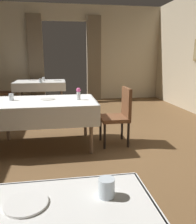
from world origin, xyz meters
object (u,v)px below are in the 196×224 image
at_px(chair_mid_right, 119,113).
at_px(flower_vase_mid, 79,93).
at_px(glass_far_a, 41,80).
at_px(glass_far_b, 44,79).
at_px(dining_table_far, 40,84).
at_px(plate_mid_b, 48,99).
at_px(plate_far_c, 58,80).
at_px(glass_near_c, 106,188).
at_px(glass_mid_c, 11,97).
at_px(dining_table_mid, 45,106).
at_px(chair_far_left, 1,90).
at_px(plate_near_d, 26,203).
at_px(plate_far_d, 32,80).

xyz_separation_m(chair_mid_right, flower_vase_mid, (-0.65, 0.04, 0.34)).
relative_size(glass_far_a, glass_far_b, 1.00).
distance_m(dining_table_far, plate_mid_b, 2.93).
xyz_separation_m(dining_table_far, plate_far_c, (0.48, 0.06, 0.09)).
xyz_separation_m(glass_near_c, glass_mid_c, (-0.95, 2.71, 0.01)).
xyz_separation_m(glass_far_a, glass_far_b, (0.04, 0.46, 0.00)).
relative_size(glass_mid_c, plate_far_c, 0.47).
bearing_deg(dining_table_mid, chair_far_left, 114.34).
xyz_separation_m(plate_near_d, plate_mid_b, (-0.03, 2.71, 0.00)).
height_order(flower_vase_mid, glass_mid_c, flower_vase_mid).
bearing_deg(glass_near_c, plate_near_d, -179.67).
bearing_deg(glass_far_a, plate_near_d, -86.43).
height_order(flower_vase_mid, plate_mid_b, flower_vase_mid).
bearing_deg(glass_near_c, dining_table_mid, 99.63).
relative_size(dining_table_mid, plate_far_d, 7.25).
distance_m(dining_table_mid, chair_far_left, 3.33).
bearing_deg(flower_vase_mid, chair_mid_right, -3.72).
distance_m(chair_far_left, glass_far_b, 1.20).
relative_size(plate_near_d, flower_vase_mid, 1.07).
bearing_deg(chair_far_left, glass_far_a, -19.03).
bearing_deg(dining_table_mid, glass_far_b, 93.89).
relative_size(dining_table_far, chair_mid_right, 1.48).
bearing_deg(plate_near_d, flower_vase_mid, 80.13).
bearing_deg(glass_near_c, chair_mid_right, 74.07).
height_order(plate_near_d, glass_mid_c, glass_mid_c).
height_order(glass_near_c, glass_far_b, glass_far_b).
height_order(plate_near_d, glass_far_a, glass_far_a).
bearing_deg(glass_mid_c, flower_vase_mid, -6.42).
bearing_deg(chair_far_left, plate_near_d, -75.67).
bearing_deg(flower_vase_mid, glass_near_c, -91.76).
bearing_deg(plate_far_c, glass_near_c, -87.37).
relative_size(dining_table_far, glass_far_a, 13.62).
bearing_deg(flower_vase_mid, plate_mid_b, 167.00).
bearing_deg(dining_table_far, dining_table_mid, -84.32).
bearing_deg(plate_near_d, glass_far_b, 92.84).
relative_size(dining_table_far, glass_mid_c, 12.89).
relative_size(plate_near_d, plate_far_d, 0.93).
height_order(chair_far_left, glass_near_c, chair_far_left).
bearing_deg(plate_near_d, plate_far_c, 88.88).
relative_size(dining_table_mid, glass_far_a, 15.60).
xyz_separation_m(chair_mid_right, plate_far_d, (-1.71, 3.35, 0.24)).
bearing_deg(dining_table_far, glass_mid_c, -94.08).
xyz_separation_m(dining_table_far, flower_vase_mid, (0.82, -3.02, 0.19)).
bearing_deg(glass_mid_c, plate_far_c, 76.93).
relative_size(chair_far_left, glass_far_a, 9.20).
xyz_separation_m(chair_far_left, flower_vase_mid, (1.89, -3.05, 0.34)).
relative_size(dining_table_mid, glass_mid_c, 14.76).
distance_m(dining_table_mid, plate_far_c, 3.06).
bearing_deg(plate_far_d, glass_mid_c, -89.46).
relative_size(glass_near_c, glass_far_a, 0.93).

